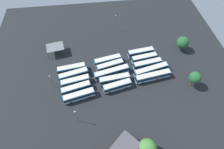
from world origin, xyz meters
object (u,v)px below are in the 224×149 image
at_px(bus_row1_slot3, 115,79).
at_px(bus_row0_slot3, 151,70).
at_px(lamp_post_mid_lot, 52,81).
at_px(maintenance_shelter, 55,47).
at_px(bus_row2_slot4, 79,96).
at_px(tree_northwest, 147,148).
at_px(bus_row0_slot0, 141,53).
at_px(bus_row1_slot2, 112,72).
at_px(bus_row2_slot0, 72,69).
at_px(tree_northeast, 195,78).
at_px(bus_row1_slot1, 110,66).
at_px(bus_row2_slot3, 76,88).
at_px(bus_row0_slot1, 144,58).
at_px(bus_row2_slot1, 74,75).
at_px(bus_row0_slot4, 153,76).
at_px(bus_row1_slot4, 117,86).
at_px(tree_north_edge, 183,42).
at_px(bus_row1_slot0, 108,60).
at_px(lamp_post_far_corner, 116,22).
at_px(bus_row2_slot2, 75,81).
at_px(lamp_post_by_building, 77,116).
at_px(bus_row0_slot2, 147,64).

bearing_deg(bus_row1_slot3, bus_row0_slot3, -170.21).
bearing_deg(lamp_post_mid_lot, maintenance_shelter, -90.55).
relative_size(bus_row2_slot4, tree_northwest, 1.53).
relative_size(bus_row0_slot0, bus_row0_slot3, 0.79).
height_order(bus_row1_slot2, bus_row2_slot0, same).
bearing_deg(tree_northwest, tree_northeast, -136.57).
xyz_separation_m(bus_row2_slot0, tree_northwest, (-24.13, 37.26, 3.39)).
bearing_deg(bus_row1_slot1, bus_row2_slot3, 33.40).
bearing_deg(bus_row1_slot2, bus_row0_slot1, -158.75).
bearing_deg(bus_row2_slot0, bus_row2_slot1, 104.38).
bearing_deg(tree_northwest, bus_row0_slot4, -109.11).
relative_size(bus_row0_slot0, bus_row1_slot1, 1.00).
bearing_deg(bus_row2_slot3, maintenance_shelter, -67.70).
relative_size(maintenance_shelter, tree_northwest, 1.05).
relative_size(bus_row0_slot0, tree_northeast, 1.53).
relative_size(bus_row2_slot1, lamp_post_mid_lot, 1.69).
distance_m(bus_row2_slot0, bus_row2_slot4, 14.19).
distance_m(bus_row1_slot1, bus_row1_slot4, 10.90).
bearing_deg(bus_row2_slot3, lamp_post_mid_lot, -19.46).
xyz_separation_m(bus_row2_slot0, tree_north_edge, (-51.98, -7.02, 2.78)).
xyz_separation_m(bus_row1_slot0, bus_row2_slot3, (14.25, 13.13, -0.00)).
bearing_deg(bus_row2_slot0, bus_row2_slot3, 100.16).
bearing_deg(bus_row0_slot0, bus_row1_slot3, 43.61).
relative_size(bus_row0_slot0, bus_row2_slot4, 0.98).
bearing_deg(bus_row1_slot4, lamp_post_far_corner, -96.70).
height_order(lamp_post_mid_lot, tree_north_edge, tree_north_edge).
bearing_deg(lamp_post_far_corner, bus_row0_slot3, 110.79).
bearing_deg(tree_north_edge, maintenance_shelter, -5.03).
bearing_deg(bus_row1_slot0, tree_northeast, 153.78).
distance_m(bus_row1_slot1, bus_row2_slot3, 17.92).
bearing_deg(bus_row1_slot4, bus_row2_slot2, -14.60).
relative_size(bus_row0_slot1, tree_northwest, 1.45).
xyz_separation_m(lamp_post_mid_lot, lamp_post_by_building, (-9.84, 16.55, 0.43)).
bearing_deg(bus_row0_slot2, bus_row1_slot4, 33.16).
xyz_separation_m(lamp_post_by_building, lamp_post_far_corner, (-20.46, -48.79, 0.45)).
xyz_separation_m(bus_row0_slot2, tree_north_edge, (-18.56, -8.47, 2.78)).
relative_size(lamp_post_by_building, lamp_post_far_corner, 0.90).
bearing_deg(bus_row0_slot3, bus_row2_slot0, -8.29).
bearing_deg(bus_row1_slot4, bus_row2_slot4, 9.62).
bearing_deg(bus_row0_slot4, bus_row0_slot0, -81.26).
distance_m(bus_row0_slot1, bus_row1_slot1, 16.19).
distance_m(bus_row0_slot3, bus_row2_slot2, 32.66).
relative_size(bus_row0_slot2, bus_row2_slot4, 1.04).
bearing_deg(bus_row0_slot1, lamp_post_far_corner, -66.48).
relative_size(bus_row1_slot2, bus_row2_slot3, 1.29).
xyz_separation_m(bus_row0_slot0, tree_northeast, (-17.22, 19.22, 3.70)).
bearing_deg(tree_northwest, lamp_post_by_building, -32.07).
bearing_deg(bus_row2_slot1, bus_row2_slot4, 101.21).
height_order(bus_row0_slot0, lamp_post_by_building, lamp_post_by_building).
height_order(bus_row0_slot2, lamp_post_far_corner, lamp_post_far_corner).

